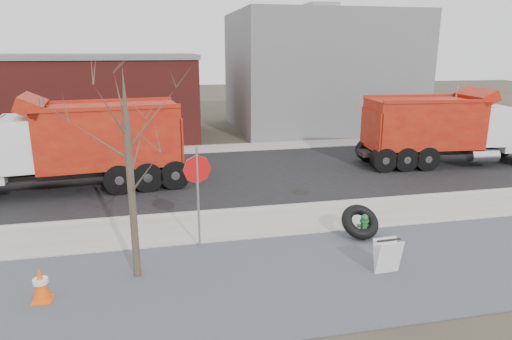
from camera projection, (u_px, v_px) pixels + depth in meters
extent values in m
plane|color=#383328|center=(243.00, 228.00, 14.65)|extent=(120.00, 120.00, 0.00)
cube|color=slate|center=(269.00, 280.00, 11.34)|extent=(60.00, 5.00, 0.03)
cube|color=#9E9B93|center=(241.00, 224.00, 14.88)|extent=(60.00, 2.50, 0.06)
cube|color=#9E9B93|center=(235.00, 210.00, 16.10)|extent=(60.00, 0.15, 0.11)
cube|color=black|center=(217.00, 176.00, 20.59)|extent=(60.00, 9.40, 0.02)
cube|color=#9E9B93|center=(203.00, 149.00, 25.96)|extent=(60.00, 2.00, 0.06)
cube|color=slate|center=(319.00, 71.00, 32.46)|extent=(12.00, 10.00, 8.00)
cube|color=maroon|center=(31.00, 100.00, 27.97)|extent=(20.00, 8.00, 5.00)
cube|color=slate|center=(25.00, 56.00, 27.29)|extent=(20.20, 8.20, 0.30)
cylinder|color=#382D23|center=(132.00, 201.00, 11.01)|extent=(0.18, 0.18, 4.00)
cone|color=#382D23|center=(124.00, 93.00, 10.34)|extent=(0.14, 0.14, 1.20)
cylinder|color=#246031|center=(363.00, 237.00, 13.86)|extent=(0.41, 0.41, 0.06)
cylinder|color=#246031|center=(364.00, 229.00, 13.79)|extent=(0.21, 0.21, 0.56)
cylinder|color=#246031|center=(365.00, 221.00, 13.72)|extent=(0.28, 0.28, 0.05)
sphere|color=#246031|center=(365.00, 218.00, 13.70)|extent=(0.22, 0.22, 0.22)
cylinder|color=#246031|center=(365.00, 215.00, 13.68)|extent=(0.05, 0.05, 0.06)
cylinder|color=#246031|center=(359.00, 226.00, 13.79)|extent=(0.14, 0.14, 0.10)
cylinder|color=#246031|center=(370.00, 226.00, 13.74)|extent=(0.14, 0.14, 0.10)
cylinder|color=#246031|center=(364.00, 228.00, 13.62)|extent=(0.17, 0.16, 0.14)
torus|color=black|center=(360.00, 222.00, 13.76)|extent=(1.24, 1.16, 1.01)
cylinder|color=gray|center=(198.00, 199.00, 12.79)|extent=(0.06, 0.06, 3.00)
cylinder|color=red|center=(197.00, 169.00, 12.57)|extent=(0.80, 0.21, 0.81)
cube|color=silver|center=(389.00, 258.00, 11.47)|extent=(0.67, 0.25, 0.90)
cube|color=silver|center=(385.00, 255.00, 11.65)|extent=(0.67, 0.25, 0.90)
cube|color=black|center=(389.00, 240.00, 11.45)|extent=(0.66, 0.07, 0.04)
cube|color=#FB5307|center=(43.00, 300.00, 10.39)|extent=(0.43, 0.43, 0.05)
cone|color=#FB5307|center=(41.00, 284.00, 10.28)|extent=(0.41, 0.41, 0.80)
cylinder|color=white|center=(40.00, 281.00, 10.26)|extent=(0.33, 0.33, 0.11)
cube|color=black|center=(446.00, 151.00, 22.52)|extent=(8.92, 1.69, 0.23)
cube|color=silver|center=(481.00, 124.00, 22.38)|extent=(1.87, 2.53, 1.87)
cube|color=black|center=(497.00, 113.00, 22.34)|extent=(0.23, 2.07, 0.83)
cube|color=#A1290D|center=(423.00, 123.00, 21.99)|extent=(5.39, 2.94, 2.28)
cylinder|color=silver|center=(455.00, 112.00, 23.10)|extent=(0.16, 0.16, 2.49)
cylinder|color=black|center=(502.00, 146.00, 24.08)|extent=(1.17, 0.41, 1.14)
cylinder|color=black|center=(388.00, 150.00, 23.18)|extent=(1.17, 0.41, 1.14)
cylinder|color=black|center=(405.00, 159.00, 21.27)|extent=(1.17, 0.41, 1.14)
cube|color=black|center=(76.00, 173.00, 18.37)|extent=(8.94, 1.88, 0.24)
cube|color=silver|center=(26.00, 142.00, 17.51)|extent=(1.99, 2.67, 1.96)
cube|color=black|center=(2.00, 129.00, 17.14)|extent=(0.28, 2.17, 0.87)
cube|color=#A1290D|center=(109.00, 135.00, 18.42)|extent=(5.68, 3.17, 2.39)
cylinder|color=silver|center=(45.00, 133.00, 16.69)|extent=(0.17, 0.17, 2.61)
cylinder|color=black|center=(147.00, 176.00, 18.27)|extent=(1.22, 0.45, 1.20)
cylinder|color=black|center=(143.00, 164.00, 20.19)|extent=(1.22, 0.45, 1.20)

